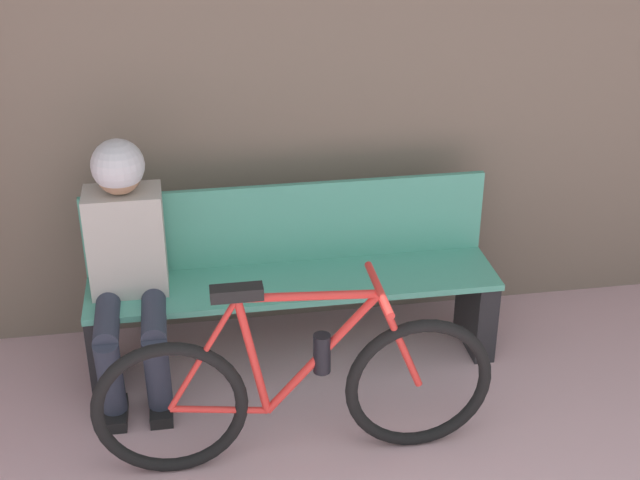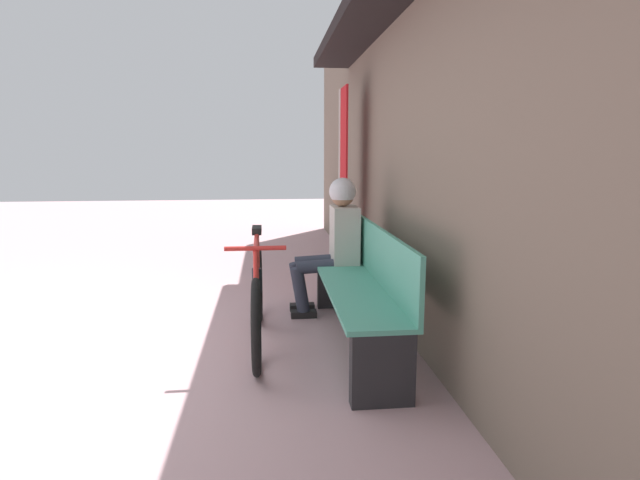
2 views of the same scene
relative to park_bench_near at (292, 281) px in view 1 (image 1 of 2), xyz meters
The scene contains 3 objects.
park_bench_near is the anchor object (origin of this frame).
bicycle 0.77m from the park_bench_near, 96.32° to the right, with size 1.63×0.40×0.84m.
person_seated 0.80m from the park_bench_near, behind, with size 0.34×0.59×1.18m.
Camera 1 is at (-0.75, -1.06, 2.50)m, focal length 50.00 mm.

